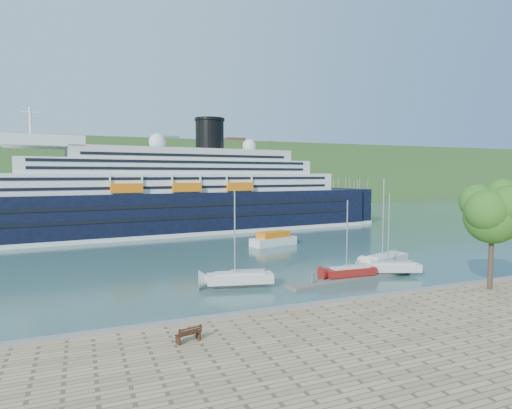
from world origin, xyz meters
name	(u,v)px	position (x,y,z in m)	size (l,w,h in m)	color
ground	(365,310)	(0.00, 0.00, 0.00)	(400.00, 400.00, 0.00)	#2B4D47
far_hillside	(139,173)	(0.00, 145.00, 12.00)	(400.00, 50.00, 24.00)	#315120
quay_coping	(367,297)	(0.00, -0.20, 1.15)	(220.00, 0.50, 0.30)	slate
cruise_ship	(158,174)	(-7.99, 54.01, 11.39)	(101.44, 14.77, 22.78)	black
park_bench	(188,333)	(-15.94, -3.53, 1.54)	(1.69, 0.69, 1.08)	#452113
promenade_tree	(492,230)	(12.25, -1.90, 6.39)	(6.50, 6.50, 10.77)	#225917
floating_pontoon	(352,279)	(4.94, 8.93, 0.18)	(16.12, 1.97, 0.36)	slate
sailboat_white_near	(240,241)	(-7.28, 10.64, 4.73)	(7.32, 2.03, 9.45)	silver
sailboat_red	(351,242)	(5.00, 9.36, 4.12)	(6.37, 1.77, 8.23)	maroon
sailboat_white_far	(393,236)	(10.45, 9.08, 4.43)	(6.85, 1.90, 8.85)	silver
tender_launch	(273,238)	(6.75, 33.02, 1.10)	(7.97, 2.73, 2.20)	orange
sailboat_extra	(386,226)	(12.08, 12.32, 5.19)	(8.04, 2.23, 10.38)	silver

